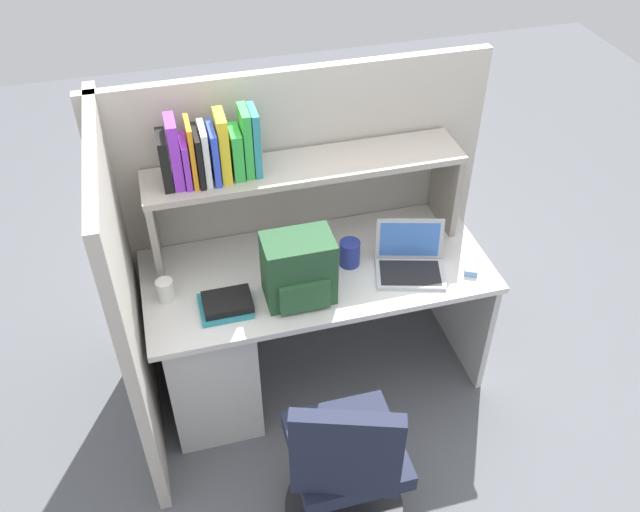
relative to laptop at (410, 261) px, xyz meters
name	(u,v)px	position (x,y,z in m)	size (l,w,h in m)	color
ground_plane	(318,372)	(-0.41, 0.11, -0.78)	(8.00, 8.00, 0.00)	#595B60
desk	(240,334)	(-0.80, 0.11, -0.38)	(1.60, 0.70, 0.73)	silver
cubicle_partition_rear	(298,214)	(-0.41, 0.49, -0.01)	(1.84, 0.05, 1.55)	#BCB5A8
cubicle_partition_left	(129,303)	(-1.26, 0.06, -0.01)	(0.05, 1.06, 1.55)	#BCB5A8
overhead_hutch	(306,182)	(-0.41, 0.31, 0.30)	(1.44, 0.28, 0.45)	gray
reference_books_on_shelf	(210,151)	(-0.82, 0.31, 0.53)	(0.42, 0.18, 0.30)	black
laptop	(410,261)	(0.00, 0.00, 0.00)	(0.37, 0.33, 0.22)	#B7BABF
backpack	(299,270)	(-0.53, -0.04, 0.10)	(0.30, 0.23, 0.31)	#264C2D
computer_mouse	(471,267)	(0.27, -0.08, -0.03)	(0.06, 0.10, 0.03)	#7299C6
paper_cup	(165,290)	(-1.10, 0.09, 0.00)	(0.08, 0.08, 0.10)	white
snack_canister	(350,254)	(-0.26, 0.10, 0.01)	(0.10, 0.10, 0.13)	navy
desk_book_stack	(226,304)	(-0.86, -0.04, -0.02)	(0.23, 0.20, 0.06)	teal
office_chair	(345,469)	(-0.52, -0.73, -0.39)	(0.52, 0.54, 0.93)	black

